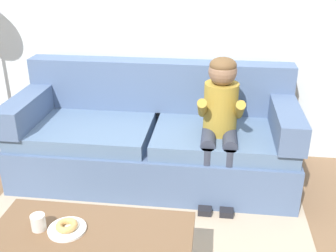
% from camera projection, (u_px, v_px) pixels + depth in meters
% --- Properties ---
extents(ground, '(10.00, 10.00, 0.00)m').
position_uv_depth(ground, '(138.00, 237.00, 2.74)').
color(ground, brown).
extents(wall_back, '(8.00, 0.10, 2.80)m').
position_uv_depth(wall_back, '(164.00, 1.00, 3.44)').
color(wall_back, silver).
rests_on(wall_back, ground).
extents(couch, '(2.29, 0.90, 0.94)m').
position_uv_depth(couch, '(154.00, 139.00, 3.38)').
color(couch, slate).
rests_on(couch, ground).
extents(coffee_table, '(1.11, 0.55, 0.41)m').
position_uv_depth(coffee_table, '(90.00, 241.00, 2.16)').
color(coffee_table, brown).
rests_on(coffee_table, ground).
extents(person_child, '(0.34, 0.58, 1.10)m').
position_uv_depth(person_child, '(220.00, 116.00, 2.99)').
color(person_child, olive).
rests_on(person_child, ground).
extents(plate, '(0.21, 0.21, 0.01)m').
position_uv_depth(plate, '(67.00, 229.00, 2.18)').
color(plate, white).
rests_on(plate, coffee_table).
extents(donut, '(0.16, 0.16, 0.04)m').
position_uv_depth(donut, '(67.00, 225.00, 2.17)').
color(donut, tan).
rests_on(donut, plate).
extents(mug, '(0.08, 0.08, 0.09)m').
position_uv_depth(mug, '(38.00, 222.00, 2.17)').
color(mug, silver).
rests_on(mug, coffee_table).
extents(toy_controller, '(0.23, 0.09, 0.05)m').
position_uv_depth(toy_controller, '(81.00, 225.00, 2.82)').
color(toy_controller, '#339E56').
rests_on(toy_controller, ground).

